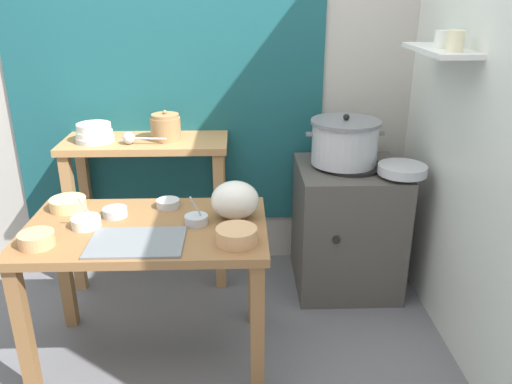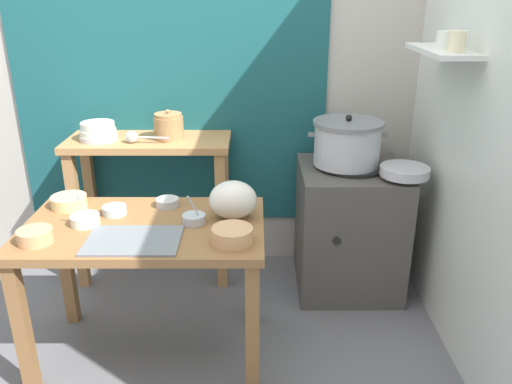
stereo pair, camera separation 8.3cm
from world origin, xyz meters
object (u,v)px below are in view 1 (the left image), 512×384
Objects in this scene: stove_block at (346,226)px; prep_bowl_3 at (115,212)px; steamer_pot at (345,142)px; plastic_bag at (235,200)px; ladle at (130,138)px; serving_tray at (137,242)px; back_shelf_table at (148,175)px; prep_bowl_4 at (68,203)px; prep_table at (147,248)px; prep_bowl_0 at (86,222)px; wide_pan at (402,169)px; clay_pot at (166,127)px; prep_bowl_6 at (37,239)px; prep_bowl_2 at (168,203)px; prep_bowl_1 at (237,235)px; bowl_stack_enamel at (94,133)px; prep_bowl_5 at (196,219)px.

stove_block reaches higher than prep_bowl_3.
steamer_pot reaches higher than plastic_bag.
serving_tray is (0.18, -0.88, -0.21)m from ladle.
back_shelf_table is 0.66m from prep_bowl_4.
prep_table is 6.66× the size of prep_bowl_0.
wide_pan is at bearing -8.28° from ladle.
ladle is at bearing 133.11° from plastic_bag.
prep_bowl_0 is at bearing -153.45° from stove_block.
back_shelf_table is at bearing 52.69° from ladle.
clay_pot reaches higher than stove_block.
plastic_bag is 0.87m from prep_bowl_6.
clay_pot is at bearing 76.44° from prep_bowl_3.
ladle is (-0.19, -0.09, -0.04)m from clay_pot.
wide_pan is 2.32× the size of prep_bowl_3.
plastic_bag is at bearing -22.03° from prep_bowl_2.
prep_bowl_2 is at bearing 130.89° from prep_bowl_1.
prep_bowl_2 is (0.08, 0.21, 0.13)m from prep_table.
prep_bowl_0 is 0.70m from prep_bowl_1.
bowl_stack_enamel is at bearing 117.40° from prep_table.
prep_table is at bearing 87.19° from serving_tray.
steamer_pot is at bearing -3.46° from bowl_stack_enamel.
serving_tray is 0.30m from prep_bowl_5.
prep_bowl_6 is (-1.49, -0.85, 0.37)m from stove_block.
prep_bowl_3 is at bearing -20.27° from prep_bowl_4.
prep_bowl_2 is at bearing -83.02° from clay_pot.
prep_bowl_3 is (-0.57, 0.29, -0.01)m from prep_bowl_1.
prep_bowl_0 is (-1.34, -0.67, 0.36)m from stove_block.
ladle is 1.68× the size of prep_bowl_5.
prep_bowl_6 reaches higher than prep_table.
wide_pan is at bearing 23.83° from prep_bowl_5.
clay_pot reaches higher than ladle.
prep_bowl_6 is at bearing -163.49° from prep_bowl_5.
prep_bowl_2 is at bearing -153.54° from steamer_pot.
prep_bowl_6 is (-0.83, -0.00, -0.00)m from prep_bowl_1.
plastic_bag is 1.27× the size of prep_bowl_1.
stove_block is 3.49× the size of plastic_bag.
wide_pan is at bearing -34.31° from steamer_pot.
prep_bowl_5 is (0.15, -0.20, 0.00)m from prep_bowl_2.
wide_pan is (0.91, 0.42, -0.00)m from plastic_bag.
prep_bowl_3 is (-0.24, -0.10, 0.00)m from prep_bowl_2.
prep_bowl_4 is at bearing -90.52° from bowl_stack_enamel.
plastic_bag is (0.40, -0.72, -0.16)m from clay_pot.
serving_tray is 2.27× the size of prep_bowl_1.
steamer_pot reaches higher than prep_bowl_4.
bowl_stack_enamel reaches higher than serving_tray.
plastic_bag is (-0.67, -0.59, 0.43)m from stove_block.
clay_pot is (0.01, 0.80, 0.37)m from prep_table.
back_shelf_table is at bearing 174.56° from steamer_pot.
ladle is 0.94× the size of wide_pan.
prep_table is 0.21m from serving_tray.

